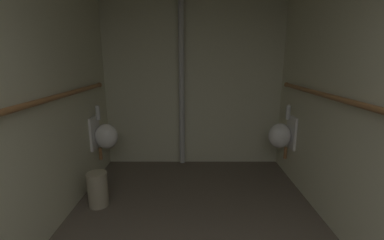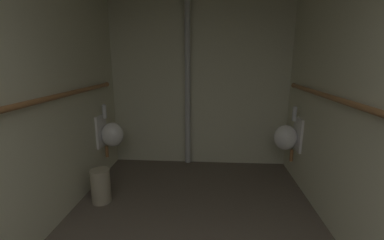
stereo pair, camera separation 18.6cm
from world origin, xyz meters
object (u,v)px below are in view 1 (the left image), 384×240
(urinal_right_mid, at_px, (281,135))
(standpipe_back_wall, at_px, (182,80))
(urinal_left_mid, at_px, (105,135))
(waste_bin, at_px, (98,189))

(urinal_right_mid, distance_m, standpipe_back_wall, 1.61)
(standpipe_back_wall, bearing_deg, urinal_left_mid, -153.68)
(standpipe_back_wall, relative_size, waste_bin, 6.59)
(urinal_right_mid, xyz_separation_m, standpipe_back_wall, (-1.37, 0.48, 0.70))
(urinal_left_mid, bearing_deg, urinal_right_mid, 0.69)
(urinal_right_mid, relative_size, waste_bin, 1.91)
(waste_bin, bearing_deg, urinal_right_mid, 17.55)
(waste_bin, bearing_deg, standpipe_back_wall, 52.84)
(urinal_left_mid, distance_m, waste_bin, 0.82)
(urinal_right_mid, height_order, standpipe_back_wall, standpipe_back_wall)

